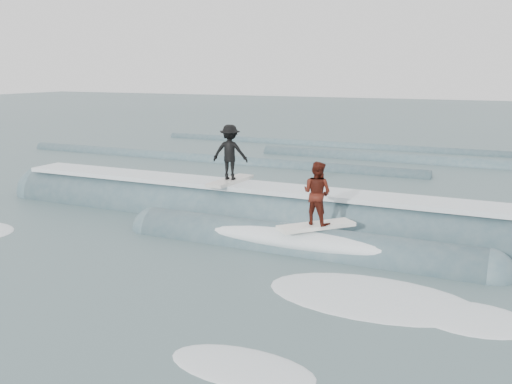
% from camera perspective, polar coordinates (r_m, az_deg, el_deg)
% --- Properties ---
extents(ground, '(160.00, 160.00, 0.00)m').
position_cam_1_polar(ground, '(13.27, -7.08, -7.82)').
color(ground, '#415C5F').
rests_on(ground, ground).
extents(breaking_wave, '(20.20, 3.80, 2.03)m').
position_cam_1_polar(breaking_wave, '(16.72, 1.99, -3.32)').
color(breaking_wave, '#3C5965').
rests_on(breaking_wave, ground).
extents(surfer_black, '(1.20, 2.03, 1.79)m').
position_cam_1_polar(surfer_black, '(17.50, -2.61, 3.75)').
color(surfer_black, silver).
rests_on(surfer_black, ground).
extents(surfer_red, '(1.73, 1.87, 1.68)m').
position_cam_1_polar(surfer_red, '(14.21, 6.12, -0.54)').
color(surfer_red, white).
rests_on(surfer_red, ground).
extents(whitewater, '(15.73, 5.59, 0.10)m').
position_cam_1_polar(whitewater, '(11.98, 0.62, -9.98)').
color(whitewater, white).
rests_on(whitewater, ground).
extents(far_swells, '(34.60, 8.65, 0.80)m').
position_cam_1_polar(far_swells, '(29.62, 9.20, 3.27)').
color(far_swells, '#3C5965').
rests_on(far_swells, ground).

